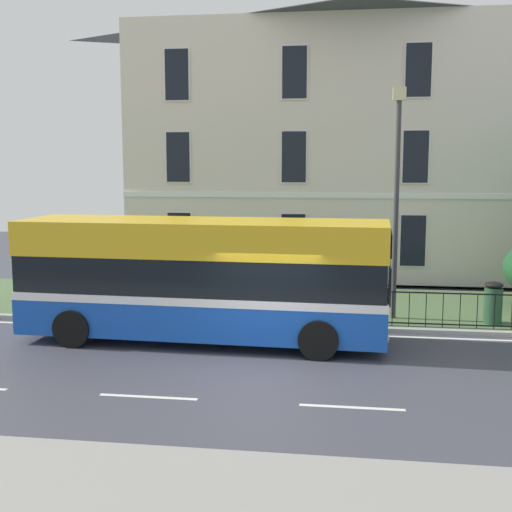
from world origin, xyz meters
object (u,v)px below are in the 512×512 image
(street_lamp_post, at_px, (397,188))
(single_decker_bus, at_px, (204,278))
(georgian_townhouse, at_px, (354,134))
(litter_bin, at_px, (493,302))

(street_lamp_post, bearing_deg, single_decker_bus, -150.62)
(georgian_townhouse, distance_m, street_lamp_post, 9.96)
(georgian_townhouse, xyz_separation_m, litter_bin, (3.95, -9.95, -5.11))
(street_lamp_post, distance_m, litter_bin, 4.20)
(georgian_townhouse, distance_m, single_decker_bus, 13.72)
(single_decker_bus, distance_m, litter_bin, 8.20)
(single_decker_bus, relative_size, street_lamp_post, 1.45)
(single_decker_bus, relative_size, litter_bin, 8.03)
(single_decker_bus, xyz_separation_m, street_lamp_post, (5.00, 2.82, 2.24))
(georgian_townhouse, height_order, single_decker_bus, georgian_townhouse)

